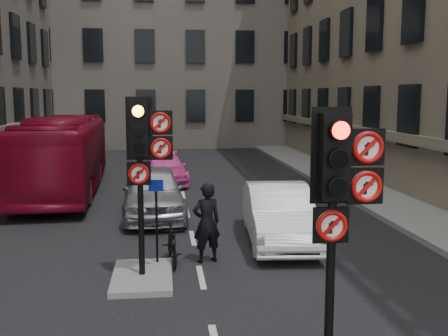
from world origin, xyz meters
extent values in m
cube|color=gray|center=(7.20, 12.00, 0.08)|extent=(3.00, 50.00, 0.16)
cube|color=gray|center=(-1.20, 5.00, 0.06)|extent=(1.20, 2.00, 0.12)
cube|color=gray|center=(0.00, 38.00, 10.00)|extent=(30.00, 14.00, 20.00)
cylinder|color=black|center=(1.40, 1.00, 1.20)|extent=(0.12, 0.12, 2.40)
cube|color=black|center=(1.40, 1.00, 2.95)|extent=(0.36, 0.28, 1.10)
cube|color=black|center=(1.40, 1.13, 2.95)|extent=(0.52, 0.03, 1.25)
cylinder|color=#FF1407|center=(1.40, 0.76, 3.30)|extent=(0.22, 0.01, 0.22)
cylinder|color=black|center=(1.40, 0.76, 2.95)|extent=(0.22, 0.01, 0.22)
cylinder|color=black|center=(1.40, 0.76, 2.60)|extent=(0.22, 0.01, 0.22)
cube|color=black|center=(1.82, 0.98, 3.07)|extent=(0.47, 0.05, 0.47)
cylinder|color=white|center=(1.82, 0.94, 3.07)|extent=(0.41, 0.02, 0.41)
torus|color=#BF0C0A|center=(1.82, 0.93, 3.07)|extent=(0.41, 0.06, 0.41)
cube|color=#BF0C0A|center=(1.82, 0.92, 3.07)|extent=(0.25, 0.01, 0.25)
cube|color=black|center=(1.82, 0.98, 2.57)|extent=(0.47, 0.05, 0.47)
cylinder|color=white|center=(1.82, 0.94, 2.57)|extent=(0.41, 0.02, 0.41)
torus|color=#BF0C0A|center=(1.82, 0.93, 2.57)|extent=(0.41, 0.06, 0.41)
cube|color=#BF0C0A|center=(1.82, 0.92, 2.57)|extent=(0.25, 0.01, 0.25)
cube|color=black|center=(1.38, 0.98, 2.07)|extent=(0.47, 0.05, 0.47)
cylinder|color=white|center=(1.38, 0.94, 2.07)|extent=(0.41, 0.02, 0.41)
torus|color=#BF0C0A|center=(1.38, 0.93, 2.07)|extent=(0.41, 0.06, 0.41)
cube|color=#BF0C0A|center=(1.38, 0.92, 2.07)|extent=(0.25, 0.01, 0.25)
cylinder|color=black|center=(-1.20, 5.00, 1.32)|extent=(0.12, 0.12, 2.40)
cube|color=black|center=(-1.20, 5.00, 3.07)|extent=(0.36, 0.28, 1.10)
cube|color=black|center=(-1.20, 5.13, 3.07)|extent=(0.52, 0.03, 1.25)
cylinder|color=orange|center=(-1.20, 4.75, 3.42)|extent=(0.22, 0.02, 0.22)
cylinder|color=black|center=(-1.20, 4.75, 3.07)|extent=(0.22, 0.02, 0.22)
cylinder|color=black|center=(-1.20, 4.75, 2.72)|extent=(0.22, 0.02, 0.22)
cube|color=black|center=(-0.78, 4.98, 3.19)|extent=(0.47, 0.05, 0.47)
cylinder|color=white|center=(-0.78, 4.94, 3.19)|extent=(0.41, 0.02, 0.41)
torus|color=#BF0C0A|center=(-0.78, 4.92, 3.19)|extent=(0.41, 0.06, 0.41)
cube|color=#BF0C0A|center=(-0.78, 4.92, 3.19)|extent=(0.25, 0.02, 0.25)
cube|color=black|center=(-0.78, 4.98, 2.69)|extent=(0.47, 0.05, 0.47)
cylinder|color=white|center=(-0.78, 4.94, 2.69)|extent=(0.41, 0.02, 0.41)
torus|color=#BF0C0A|center=(-0.78, 4.92, 2.69)|extent=(0.41, 0.06, 0.41)
cube|color=#BF0C0A|center=(-0.78, 4.92, 2.69)|extent=(0.25, 0.02, 0.25)
cube|color=black|center=(-1.22, 4.98, 2.19)|extent=(0.47, 0.05, 0.47)
cylinder|color=white|center=(-1.22, 4.94, 2.19)|extent=(0.41, 0.02, 0.41)
torus|color=#BF0C0A|center=(-1.22, 4.92, 2.19)|extent=(0.41, 0.06, 0.41)
cube|color=#BF0C0A|center=(-1.22, 4.92, 2.19)|extent=(0.25, 0.02, 0.25)
imported|color=#A6A7AD|center=(-1.04, 10.58, 0.78)|extent=(2.04, 4.66, 1.56)
imported|color=white|center=(2.16, 7.40, 0.73)|extent=(1.89, 4.54, 1.46)
imported|color=#ED45A6|center=(-0.65, 16.87, 0.61)|extent=(2.04, 4.34, 1.23)
imported|color=maroon|center=(-4.50, 15.18, 1.46)|extent=(2.91, 10.57, 2.92)
imported|color=black|center=(-0.57, 6.00, 0.45)|extent=(0.56, 1.52, 0.89)
imported|color=black|center=(0.20, 6.00, 0.90)|extent=(0.76, 0.61, 1.80)
cylinder|color=black|center=(-0.90, 5.75, 1.01)|extent=(0.05, 0.05, 1.78)
cube|color=#0C1B8E|center=(-0.90, 5.71, 1.82)|extent=(0.31, 0.06, 0.25)
camera|label=1|loc=(-0.75, -5.36, 3.72)|focal=42.00mm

